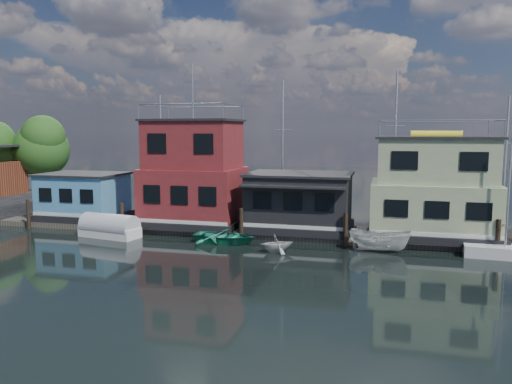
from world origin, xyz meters
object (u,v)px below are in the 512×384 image
(houseboat_red, at_px, (194,175))
(houseboat_dark, at_px, (299,202))
(houseboat_blue, at_px, (84,196))
(day_sailer, at_px, (505,251))
(dinghy_teal, at_px, (225,236))
(motorboat, at_px, (380,240))
(houseboat_green, at_px, (434,190))
(dinghy_white, at_px, (277,243))
(tarp_runabout, at_px, (110,228))

(houseboat_red, xyz_separation_m, houseboat_dark, (8.00, -0.02, -1.69))
(houseboat_blue, bearing_deg, houseboat_dark, -0.06)
(houseboat_dark, xyz_separation_m, day_sailer, (12.80, -3.36, -2.00))
(dinghy_teal, xyz_separation_m, day_sailer, (17.15, 0.43, -0.02))
(houseboat_red, height_order, motorboat, houseboat_red)
(houseboat_dark, bearing_deg, dinghy_teal, -138.86)
(houseboat_green, xyz_separation_m, dinghy_teal, (-13.35, -3.82, -3.11))
(day_sailer, bearing_deg, dinghy_white, -167.31)
(houseboat_red, relative_size, motorboat, 3.13)
(dinghy_teal, distance_m, day_sailer, 17.16)
(motorboat, bearing_deg, dinghy_white, 113.34)
(houseboat_dark, xyz_separation_m, dinghy_teal, (-4.35, -3.80, -1.98))
(houseboat_red, xyz_separation_m, dinghy_white, (7.54, -5.39, -3.54))
(tarp_runabout, bearing_deg, houseboat_blue, 149.41)
(houseboat_blue, relative_size, dinghy_white, 2.99)
(dinghy_white, relative_size, day_sailer, 0.30)
(houseboat_red, relative_size, houseboat_dark, 1.60)
(houseboat_red, height_order, dinghy_teal, houseboat_red)
(houseboat_blue, height_order, houseboat_red, houseboat_red)
(houseboat_blue, bearing_deg, day_sailer, -6.37)
(houseboat_red, relative_size, day_sailer, 1.67)
(houseboat_blue, relative_size, dinghy_teal, 1.52)
(houseboat_blue, xyz_separation_m, day_sailer, (30.30, -3.38, -1.79))
(houseboat_red, distance_m, dinghy_white, 9.92)
(houseboat_green, xyz_separation_m, tarp_runabout, (-21.75, -4.12, -2.89))
(dinghy_teal, bearing_deg, houseboat_red, 47.74)
(dinghy_white, relative_size, dinghy_teal, 0.51)
(houseboat_red, relative_size, houseboat_green, 1.41)
(houseboat_dark, height_order, dinghy_teal, houseboat_dark)
(houseboat_green, relative_size, dinghy_white, 3.93)
(houseboat_blue, xyz_separation_m, motorboat, (23.17, -3.68, -1.47))
(houseboat_blue, xyz_separation_m, dinghy_teal, (13.15, -3.82, -1.77))
(houseboat_dark, bearing_deg, dinghy_white, -94.92)
(dinghy_teal, bearing_deg, motorboat, -85.23)
(houseboat_dark, bearing_deg, day_sailer, -14.72)
(houseboat_blue, bearing_deg, dinghy_teal, -16.18)
(houseboat_blue, xyz_separation_m, tarp_runabout, (4.75, -4.12, -1.55))
(houseboat_green, bearing_deg, houseboat_red, -180.00)
(motorboat, xyz_separation_m, tarp_runabout, (-18.41, -0.44, -0.08))
(houseboat_red, distance_m, motorboat, 14.55)
(dinghy_white, distance_m, tarp_runabout, 12.35)
(houseboat_blue, bearing_deg, dinghy_white, -17.55)
(day_sailer, distance_m, tarp_runabout, 25.56)
(houseboat_dark, bearing_deg, houseboat_blue, 179.94)
(houseboat_dark, relative_size, houseboat_green, 0.88)
(houseboat_red, xyz_separation_m, tarp_runabout, (-4.75, -4.12, -3.45))
(tarp_runabout, bearing_deg, motorboat, 11.67)
(houseboat_red, height_order, day_sailer, houseboat_red)
(day_sailer, bearing_deg, houseboat_dark, 169.37)
(houseboat_dark, xyz_separation_m, houseboat_green, (9.00, 0.02, 1.13))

